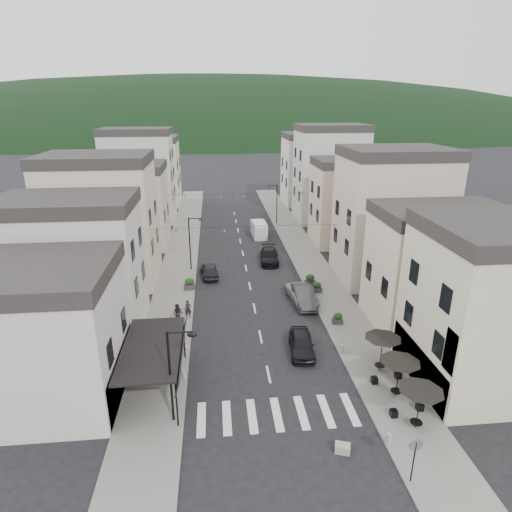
{
  "coord_description": "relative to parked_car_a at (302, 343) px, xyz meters",
  "views": [
    {
      "loc": [
        -3.32,
        -18.6,
        17.64
      ],
      "look_at": [
        0.56,
        20.24,
        3.5
      ],
      "focal_mm": 30.0,
      "sensor_mm": 36.0,
      "label": 1
    }
  ],
  "objects": [
    {
      "name": "ground",
      "position": [
        -2.8,
        -8.53,
        -0.73
      ],
      "size": [
        700.0,
        700.0,
        0.0
      ],
      "primitive_type": "plane",
      "color": "black",
      "rests_on": "ground"
    },
    {
      "name": "sidewalk_left",
      "position": [
        -10.3,
        23.47,
        -0.67
      ],
      "size": [
        4.0,
        76.0,
        0.12
      ],
      "primitive_type": "cube",
      "color": "slate",
      "rests_on": "ground"
    },
    {
      "name": "sidewalk_right",
      "position": [
        4.7,
        23.47,
        -0.67
      ],
      "size": [
        4.0,
        76.0,
        0.12
      ],
      "primitive_type": "cube",
      "color": "slate",
      "rests_on": "ground"
    },
    {
      "name": "hill_backdrop",
      "position": [
        -2.8,
        291.47,
        -0.73
      ],
      "size": [
        640.0,
        360.0,
        70.0
      ],
      "primitive_type": "ellipsoid",
      "color": "black",
      "rests_on": "ground"
    },
    {
      "name": "boutique_building",
      "position": [
        -18.3,
        -3.53,
        3.27
      ],
      "size": [
        12.0,
        8.0,
        8.0
      ],
      "primitive_type": "cube",
      "color": "beige",
      "rests_on": "ground"
    },
    {
      "name": "bistro_building",
      "position": [
        11.7,
        -4.53,
        4.27
      ],
      "size": [
        10.0,
        8.0,
        10.0
      ],
      "primitive_type": "cube",
      "color": "beige",
      "rests_on": "ground"
    },
    {
      "name": "boutique_awning",
      "position": [
        -10.05,
        -3.53,
        2.38
      ],
      "size": [
        3.77,
        7.5,
        3.28
      ],
      "color": "black",
      "rests_on": "ground"
    },
    {
      "name": "buildings_row_left",
      "position": [
        -17.3,
        29.22,
        5.39
      ],
      "size": [
        10.2,
        54.16,
        14.0
      ],
      "color": "beige",
      "rests_on": "ground"
    },
    {
      "name": "buildings_row_right",
      "position": [
        11.7,
        28.07,
        5.59
      ],
      "size": [
        10.2,
        54.16,
        14.5
      ],
      "color": "beige",
      "rests_on": "ground"
    },
    {
      "name": "cafe_terrace",
      "position": [
        4.9,
        -5.73,
        1.62
      ],
      "size": [
        2.5,
        8.1,
        2.53
      ],
      "color": "black",
      "rests_on": "ground"
    },
    {
      "name": "streetlamp_left_near",
      "position": [
        -8.62,
        -6.53,
        2.97
      ],
      "size": [
        1.7,
        0.56,
        6.0
      ],
      "color": "black",
      "rests_on": "ground"
    },
    {
      "name": "streetlamp_left_far",
      "position": [
        -8.62,
        17.47,
        2.97
      ],
      "size": [
        1.7,
        0.56,
        6.0
      ],
      "color": "black",
      "rests_on": "ground"
    },
    {
      "name": "streetlamp_right_far",
      "position": [
        3.02,
        35.47,
        2.97
      ],
      "size": [
        1.7,
        0.56,
        6.0
      ],
      "color": "black",
      "rests_on": "ground"
    },
    {
      "name": "traffic_sign",
      "position": [
        3.0,
        -12.03,
        1.19
      ],
      "size": [
        0.7,
        0.07,
        2.7
      ],
      "color": "black",
      "rests_on": "ground"
    },
    {
      "name": "bollards",
      "position": [
        -2.8,
        -3.03,
        -0.31
      ],
      "size": [
        11.66,
        10.26,
        0.6
      ],
      "color": "gray",
      "rests_on": "ground"
    },
    {
      "name": "bunting_near",
      "position": [
        -2.8,
        13.47,
        4.92
      ],
      "size": [
        19.0,
        0.28,
        0.62
      ],
      "color": "black",
      "rests_on": "ground"
    },
    {
      "name": "bunting_far",
      "position": [
        -2.8,
        29.47,
        4.92
      ],
      "size": [
        19.0,
        0.28,
        0.62
      ],
      "color": "black",
      "rests_on": "ground"
    },
    {
      "name": "parked_car_a",
      "position": [
        0.0,
        0.0,
        0.0
      ],
      "size": [
        2.14,
        4.46,
        1.47
      ],
      "primitive_type": "imported",
      "rotation": [
        0.0,
        0.0,
        -0.1
      ],
      "color": "black",
      "rests_on": "ground"
    },
    {
      "name": "parked_car_b",
      "position": [
        1.8,
        7.9,
        0.06
      ],
      "size": [
        1.7,
        4.81,
        1.58
      ],
      "primitive_type": "imported",
      "rotation": [
        0.0,
        0.0,
        -0.01
      ],
      "color": "#323235",
      "rests_on": "ground"
    },
    {
      "name": "parked_car_c",
      "position": [
        1.8,
        8.58,
        -0.06
      ],
      "size": [
        2.74,
        5.09,
        1.36
      ],
      "primitive_type": "imported",
      "rotation": [
        0.0,
        0.0,
        0.1
      ],
      "color": "#94989C",
      "rests_on": "ground"
    },
    {
      "name": "parked_car_d",
      "position": [
        0.07,
        19.16,
        0.0
      ],
      "size": [
        2.49,
        5.22,
        1.47
      ],
      "primitive_type": "imported",
      "rotation": [
        0.0,
        0.0,
        -0.09
      ],
      "color": "black",
      "rests_on": "ground"
    },
    {
      "name": "parked_car_e",
      "position": [
        -6.86,
        15.42,
        -0.01
      ],
      "size": [
        2.12,
        4.38,
        1.44
      ],
      "primitive_type": "imported",
      "rotation": [
        0.0,
        0.0,
        3.24
      ],
      "color": "black",
      "rests_on": "ground"
    },
    {
      "name": "delivery_van",
      "position": [
        -0.06,
        29.33,
        0.32
      ],
      "size": [
        1.97,
        4.57,
        2.15
      ],
      "rotation": [
        0.0,
        0.0,
        0.04
      ],
      "color": "silver",
      "rests_on": "ground"
    },
    {
      "name": "pedestrian_a",
      "position": [
        -8.64,
        6.1,
        0.18
      ],
      "size": [
        0.64,
        0.49,
        1.59
      ],
      "primitive_type": "imported",
      "rotation": [
        0.0,
        0.0,
        0.2
      ],
      "color": "black",
      "rests_on": "sidewalk_left"
    },
    {
      "name": "pedestrian_b",
      "position": [
        -9.43,
        5.17,
        0.26
      ],
      "size": [
        0.99,
        0.85,
        1.76
      ],
      "primitive_type": "imported",
      "rotation": [
        0.0,
        0.0,
        -0.25
      ],
      "color": "#25202B",
      "rests_on": "sidewalk_left"
    },
    {
      "name": "concrete_block_a",
      "position": [
        0.25,
        -9.78,
        -0.48
      ],
      "size": [
        0.91,
        0.72,
        0.5
      ],
      "primitive_type": "cube",
      "rotation": [
        0.0,
        0.0,
        -0.31
      ],
      "color": "gray",
      "rests_on": "ground"
    },
    {
      "name": "planter_la",
      "position": [
        -9.3,
        2.61,
        -0.02
      ],
      "size": [
        1.14,
        0.71,
        1.21
      ],
      "rotation": [
        0.0,
        0.0,
        -0.11
      ],
      "color": "#2C2C2E",
      "rests_on": "sidewalk_left"
    },
    {
      "name": "planter_lb",
      "position": [
        -8.8,
        12.02,
        -0.04
      ],
      "size": [
        1.13,
        0.74,
        1.18
      ],
      "rotation": [
        0.0,
        0.0,
        0.16
      ],
      "color": "#303033",
      "rests_on": "sidewalk_left"
    },
    {
      "name": "planter_ra",
      "position": [
        3.83,
        3.8,
        -0.13
      ],
      "size": [
        0.94,
        0.59,
        0.99
      ],
      "rotation": [
        0.0,
        0.0,
        -0.13
      ],
      "color": "#2F2F32",
      "rests_on": "sidewalk_right"
    },
    {
      "name": "planter_rb",
      "position": [
        3.54,
        10.09,
        -0.09
      ],
      "size": [
        1.05,
        0.7,
        1.08
      ],
      "rotation": [
        0.0,
        0.0,
        0.18
      ],
      "color": "#303032",
      "rests_on": "sidewalk_right"
    },
    {
      "name": "planter_rc",
      "position": [
        3.26,
        11.87,
        -0.05
      ],
      "size": [
        1.11,
        0.73,
        1.15
      ],
      "rotation": [
        0.0,
        0.0,
        0.17
      ],
      "color": "#29292B",
      "rests_on": "sidewalk_right"
    }
  ]
}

